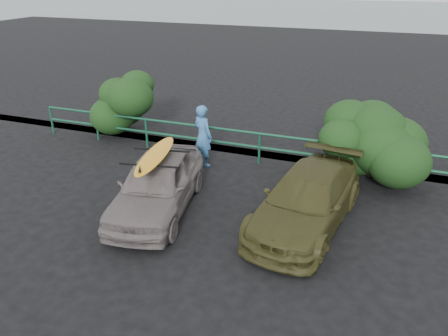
# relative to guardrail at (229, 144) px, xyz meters

# --- Properties ---
(ground) EXTENTS (80.00, 80.00, 0.00)m
(ground) POSITION_rel_guardrail_xyz_m (0.00, -5.00, -0.52)
(ground) COLOR black
(ocean) EXTENTS (200.00, 200.00, 0.00)m
(ocean) POSITION_rel_guardrail_xyz_m (0.00, 55.00, -0.52)
(ocean) COLOR slate
(ocean) RESTS_ON ground
(guardrail) EXTENTS (14.00, 0.08, 1.04)m
(guardrail) POSITION_rel_guardrail_xyz_m (0.00, 0.00, 0.00)
(guardrail) COLOR #164F34
(guardrail) RESTS_ON ground
(shrub_left) EXTENTS (3.20, 2.40, 2.17)m
(shrub_left) POSITION_rel_guardrail_xyz_m (-4.80, 0.40, 0.57)
(shrub_left) COLOR #1A3B15
(shrub_left) RESTS_ON ground
(shrub_right) EXTENTS (3.20, 2.40, 2.10)m
(shrub_right) POSITION_rel_guardrail_xyz_m (5.00, 0.50, 0.53)
(shrub_right) COLOR #1A3B15
(shrub_right) RESTS_ON ground
(sedan) EXTENTS (2.40, 4.38, 1.41)m
(sedan) POSITION_rel_guardrail_xyz_m (-0.57, -3.66, 0.19)
(sedan) COLOR slate
(sedan) RESTS_ON ground
(olive_vehicle) EXTENTS (2.43, 4.68, 1.30)m
(olive_vehicle) POSITION_rel_guardrail_xyz_m (3.05, -3.03, 0.13)
(olive_vehicle) COLOR #3F3D1B
(olive_vehicle) RESTS_ON ground
(man) EXTENTS (0.83, 0.72, 1.93)m
(man) POSITION_rel_guardrail_xyz_m (-0.60, -0.70, 0.45)
(man) COLOR teal
(man) RESTS_ON ground
(roof_rack) EXTENTS (1.61, 1.27, 0.05)m
(roof_rack) POSITION_rel_guardrail_xyz_m (-0.57, -3.66, 0.92)
(roof_rack) COLOR black
(roof_rack) RESTS_ON sedan
(surfboard) EXTENTS (0.98, 2.60, 0.08)m
(surfboard) POSITION_rel_guardrail_xyz_m (-0.57, -3.66, 0.98)
(surfboard) COLOR orange
(surfboard) RESTS_ON roof_rack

